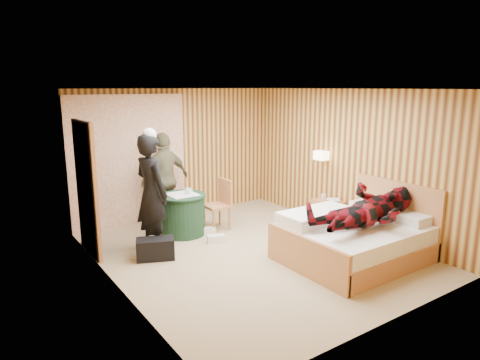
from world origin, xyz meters
TOP-DOWN VIEW (x-y plane):
  - floor at (0.00, 0.00)m, footprint 4.20×5.00m
  - ceiling at (0.00, 0.00)m, footprint 4.20×5.00m
  - wall_back at (0.00, 2.50)m, footprint 4.20×0.02m
  - wall_left at (-2.10, 0.00)m, footprint 0.02×5.00m
  - wall_right at (2.10, 0.00)m, footprint 0.02×5.00m
  - curtain at (-1.00, 2.43)m, footprint 2.20×0.08m
  - doorway at (-2.06, 1.40)m, footprint 0.06×0.90m
  - wall_lamp at (1.92, 0.45)m, footprint 0.26×0.24m
  - bed at (1.12, -1.08)m, footprint 2.00×1.57m
  - nightstand at (1.88, 0.18)m, footprint 0.39×0.53m
  - round_table at (-0.47, 1.35)m, footprint 0.82×0.82m
  - chair_far at (-0.51, 1.99)m, footprint 0.55×0.55m
  - chair_near at (0.22, 1.23)m, footprint 0.41×0.41m
  - duffel_bag at (-1.33, 0.59)m, footprint 0.63×0.49m
  - sneaker_left at (-0.12, 1.11)m, footprint 0.29×0.17m
  - sneaker_right at (-0.22, 0.67)m, footprint 0.31×0.20m
  - woman_standing at (-1.20, 0.94)m, footprint 0.55×0.74m
  - man_at_table at (-0.47, 2.03)m, footprint 1.08×0.62m
  - man_on_bed at (1.15, -1.31)m, footprint 0.86×0.67m
  - book_lower at (1.88, 0.13)m, footprint 0.22×0.26m
  - book_upper at (1.88, 0.13)m, footprint 0.27×0.28m
  - cup_nightstand at (1.88, 0.31)m, footprint 0.12×0.12m
  - cup_table at (-0.37, 1.30)m, footprint 0.16×0.16m

SIDE VIEW (x-z plane):
  - floor at x=0.00m, z-range -0.01..0.01m
  - sneaker_left at x=-0.12m, z-range 0.00..0.12m
  - sneaker_right at x=-0.22m, z-range 0.00..0.13m
  - duffel_bag at x=-1.33m, z-range 0.00..0.32m
  - nightstand at x=1.88m, z-range 0.01..0.52m
  - bed at x=1.12m, z-range -0.23..0.85m
  - round_table at x=-0.47m, z-range 0.00..0.73m
  - book_lower at x=1.88m, z-range 0.51..0.53m
  - chair_near at x=0.22m, z-range 0.07..0.98m
  - book_upper at x=1.88m, z-range 0.53..0.55m
  - chair_far at x=-0.51m, z-range 0.07..1.00m
  - cup_nightstand at x=1.88m, z-range 0.51..0.60m
  - cup_table at x=-0.37m, z-range 0.72..0.82m
  - man_at_table at x=-0.47m, z-range 0.00..1.72m
  - woman_standing at x=-1.20m, z-range 0.00..1.85m
  - man_on_bed at x=1.15m, z-range 0.08..1.85m
  - doorway at x=-2.06m, z-range 0.00..2.05m
  - curtain at x=-1.00m, z-range 0.00..2.40m
  - wall_back at x=0.00m, z-range 0.00..2.50m
  - wall_left at x=-2.10m, z-range 0.00..2.50m
  - wall_right at x=2.10m, z-range 0.00..2.50m
  - wall_lamp at x=1.92m, z-range 1.22..1.38m
  - ceiling at x=0.00m, z-range 2.50..2.50m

